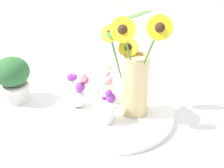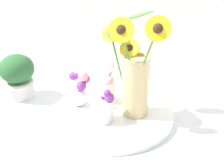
{
  "view_description": "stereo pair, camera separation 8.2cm",
  "coord_description": "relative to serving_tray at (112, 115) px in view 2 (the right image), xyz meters",
  "views": [
    {
      "loc": [
        0.22,
        -0.94,
        0.67
      ],
      "look_at": [
        0.03,
        0.12,
        0.15
      ],
      "focal_mm": 50.0,
      "sensor_mm": 36.0,
      "label": 1
    },
    {
      "loc": [
        0.3,
        -0.93,
        0.67
      ],
      "look_at": [
        0.03,
        0.12,
        0.15
      ],
      "focal_mm": 50.0,
      "sensor_mm": 36.0,
      "label": 2
    }
  ],
  "objects": [
    {
      "name": "serving_tray",
      "position": [
        0.0,
        0.0,
        0.0
      ],
      "size": [
        0.49,
        0.49,
        0.02
      ],
      "color": "white",
      "rests_on": "ground_plane"
    },
    {
      "name": "vase_small_center",
      "position": [
        -0.02,
        -0.06,
        0.07
      ],
      "size": [
        0.09,
        0.08,
        0.14
      ],
      "color": "white",
      "rests_on": "serving_tray"
    },
    {
      "name": "mason_jar_sunflowers",
      "position": [
        0.08,
        0.02,
        0.17
      ],
      "size": [
        0.28,
        0.23,
        0.42
      ],
      "color": "#D1B77A",
      "rests_on": "serving_tray"
    },
    {
      "name": "potted_plant",
      "position": [
        -0.45,
        0.07,
        0.09
      ],
      "size": [
        0.15,
        0.15,
        0.2
      ],
      "color": "beige",
      "rests_on": "ground_plane"
    },
    {
      "name": "vase_bulb_right",
      "position": [
        -0.14,
        0.03,
        0.08
      ],
      "size": [
        0.1,
        0.08,
        0.16
      ],
      "color": "white",
      "rests_on": "serving_tray"
    },
    {
      "name": "vase_small_back",
      "position": [
        -0.04,
        0.09,
        0.08
      ],
      "size": [
        0.08,
        0.09,
        0.17
      ],
      "color": "white",
      "rests_on": "serving_tray"
    },
    {
      "name": "ground_plane",
      "position": [
        -0.03,
        -0.12,
        -0.01
      ],
      "size": [
        6.0,
        6.0,
        0.0
      ],
      "primitive_type": "plane",
      "color": "silver"
    }
  ]
}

